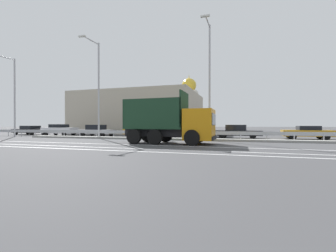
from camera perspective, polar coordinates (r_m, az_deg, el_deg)
The scene contains 20 objects.
ground_plane at distance 17.58m, azimuth -2.89°, elevation -4.13°, with size 320.00×320.00×0.00m, color #424244.
lane_strip_0 at distance 14.67m, azimuth -1.83°, elevation -4.99°, with size 55.30×0.16×0.01m, color silver.
lane_strip_1 at distance 12.66m, azimuth -5.01°, elevation -5.83°, with size 55.30×0.16×0.01m, color silver.
lane_strip_2 at distance 11.51m, azimuth -7.37°, elevation -6.44°, with size 55.30×0.16×0.01m, color silver.
median_island at distance 20.35m, azimuth -0.06°, elevation -3.28°, with size 30.41×1.10×0.18m, color gray.
median_guardrail at distance 21.57m, azimuth 0.95°, elevation -1.80°, with size 55.30×0.09×0.78m.
dump_truck at distance 16.10m, azimuth 2.92°, elevation 0.06°, with size 6.55×2.79×3.70m.
median_road_sign at distance 20.59m, azimuth -2.37°, elevation -0.23°, with size 0.75×0.16×2.21m.
street_lamp_0 at distance 31.25m, azimuth -34.71°, elevation 6.92°, with size 0.71×2.55×8.95m.
street_lamp_1 at distance 23.81m, azimuth -17.48°, elevation 9.90°, with size 0.71×2.63×9.60m.
street_lamp_2 at distance 19.84m, azimuth 10.43°, elevation 12.26°, with size 0.71×2.36×9.93m.
parked_car_0 at distance 36.35m, azimuth -31.68°, elevation -0.88°, with size 4.72×2.11×1.24m.
parked_car_1 at distance 31.75m, azimuth -25.81°, elevation -0.86°, with size 4.55×1.81×1.44m.
parked_car_2 at distance 28.44m, azimuth -17.65°, elevation -1.07°, with size 4.69×2.10×1.37m.
parked_car_3 at distance 25.59m, azimuth -5.92°, elevation -1.21°, with size 4.56×2.21×1.32m.
parked_car_4 at distance 24.13m, azimuth 5.05°, elevation -1.25°, with size 4.41×1.88×1.41m.
parked_car_5 at distance 23.80m, azimuth 17.19°, elevation -1.34°, with size 4.82×2.25×1.36m.
parked_car_6 at distance 24.68m, azimuth 31.81°, elevation -1.36°, with size 4.24×2.06×1.26m.
background_building_0 at distance 39.26m, azimuth -6.70°, elevation 3.12°, with size 19.07×15.06×6.62m, color #B7AD99.
church_tower at distance 50.98m, azimuth 5.37°, elevation 5.26°, with size 3.60×3.60×12.76m.
Camera 1 is at (5.98, -16.47, 1.35)m, focal length 24.00 mm.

